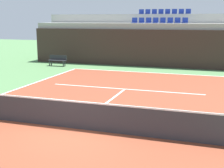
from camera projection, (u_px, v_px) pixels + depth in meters
The scene contains 12 objects.
ground_plane at pixel (73, 129), 10.61m from camera, with size 80.00×80.00×0.00m, color #477042.
court_surface at pixel (73, 128), 10.61m from camera, with size 11.00×24.00×0.01m, color brown.
baseline_far at pixel (147, 72), 21.72m from camera, with size 11.00×0.10×0.00m, color white.
service_line_far at pixel (125, 89), 16.56m from camera, with size 8.26×0.10×0.00m, color white.
centre_service_line at pixel (105, 104), 13.58m from camera, with size 0.10×6.40×0.00m, color white.
back_wall at pixel (155, 48), 24.06m from camera, with size 20.60×0.30×2.88m, color #33231E.
stands_tier_lower at pixel (158, 44), 25.27m from camera, with size 20.60×2.40×3.34m, color #9E9E99.
stands_tier_upper at pixel (163, 38), 27.42m from camera, with size 20.60×2.40×4.07m, color #9E9E99.
seating_row_lower at pixel (159, 21), 24.99m from camera, with size 4.51×0.44×0.44m.
seating_row_upper at pixel (164, 13), 27.07m from camera, with size 4.51×0.44×0.44m.
tennis_net at pixel (73, 114), 10.51m from camera, with size 11.08×0.08×1.07m.
player_bench at pixel (58, 60), 24.74m from camera, with size 1.50×0.40×0.85m.
Camera 1 is at (4.42, -9.16, 3.64)m, focal length 50.13 mm.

